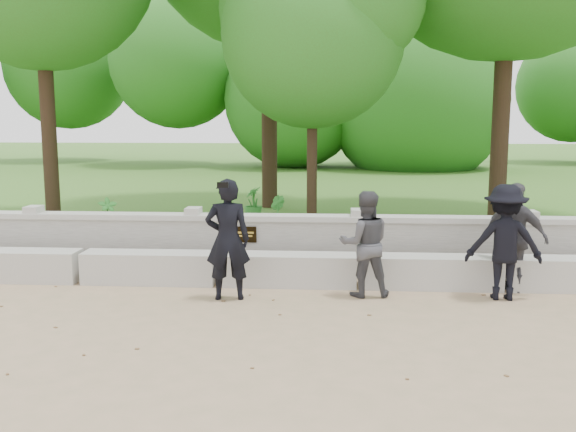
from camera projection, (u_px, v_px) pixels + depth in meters
name	position (u px, v px, depth m)	size (l,w,h in m)	color
ground	(190.00, 327.00, 7.29)	(80.00, 80.00, 0.00)	tan
lawn	(282.00, 186.00, 21.07)	(40.00, 22.00, 0.25)	#396820
concrete_bench	(219.00, 269.00, 9.13)	(11.90, 0.45, 0.45)	beige
parapet_wall	(226.00, 243.00, 9.78)	(12.50, 0.35, 0.90)	beige
man_main	(228.00, 239.00, 8.29)	(0.62, 0.56, 1.59)	black
visitor_left	(365.00, 244.00, 8.46)	(0.74, 0.61, 1.41)	#3E3E43
visitor_mid	(504.00, 242.00, 8.31)	(1.02, 0.64, 1.51)	black
visitor_right	(515.00, 238.00, 8.68)	(0.92, 0.80, 1.49)	#424146
tree_near_right	(313.00, 22.00, 11.85)	(3.43, 3.43, 5.58)	#382619
shrub_a	(108.00, 215.00, 11.73)	(0.35, 0.23, 0.66)	#297126
shrub_b	(277.00, 213.00, 12.10)	(0.36, 0.29, 0.65)	#297126
shrub_d	(253.00, 203.00, 13.31)	(0.38, 0.34, 0.68)	#297126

